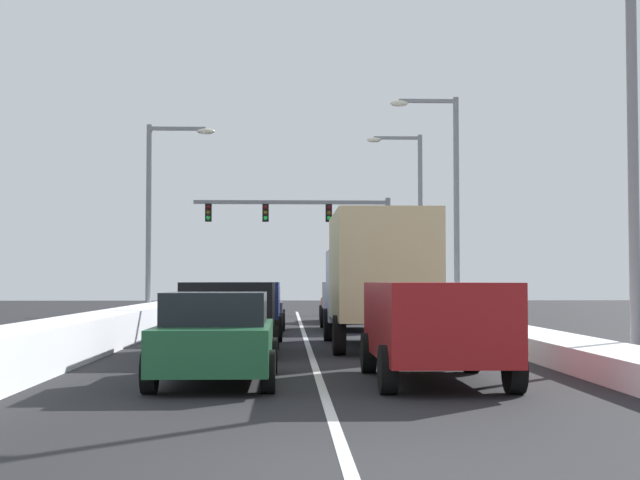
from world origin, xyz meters
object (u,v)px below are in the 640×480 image
sedan_green_center_lane_nearest (216,337)px  sedan_charcoal_center_lane_fourth (257,307)px  sedan_maroon_right_lane_fourth (344,304)px  traffic_light_gantry (319,225)px  street_lamp_right_near (615,119)px  suv_black_center_lane_second (232,311)px  suv_navy_center_lane_third (246,304)px  suv_red_right_lane_nearest (434,322)px  suv_gray_right_lane_third (353,301)px  street_lamp_left_mid (159,204)px  box_truck_right_lane_second (378,273)px  street_lamp_right_far (413,209)px  street_lamp_right_mid (448,190)px

sedan_green_center_lane_nearest → sedan_charcoal_center_lane_fourth: bearing=89.6°
sedan_maroon_right_lane_fourth → sedan_green_center_lane_nearest: bearing=-98.5°
traffic_light_gantry → street_lamp_right_near: bearing=-81.3°
sedan_maroon_right_lane_fourth → suv_black_center_lane_second: 18.21m
suv_black_center_lane_second → suv_navy_center_lane_third: (0.07, 6.29, 0.00)m
suv_red_right_lane_nearest → sedan_green_center_lane_nearest: 3.65m
suv_gray_right_lane_third → sedan_maroon_right_lane_fourth: bearing=89.0°
suv_red_right_lane_nearest → street_lamp_left_mid: street_lamp_left_mid is taller
suv_red_right_lane_nearest → sedan_green_center_lane_nearest: (-3.64, 0.02, -0.25)m
sedan_charcoal_center_lane_fourth → sedan_green_center_lane_nearest: bearing=-90.4°
box_truck_right_lane_second → suv_black_center_lane_second: size_ratio=1.47×
suv_black_center_lane_second → sedan_green_center_lane_nearest: bearing=-89.1°
street_lamp_right_far → street_lamp_left_mid: 13.28m
sedan_green_center_lane_nearest → street_lamp_right_near: 9.44m
street_lamp_right_mid → sedan_charcoal_center_lane_fourth: bearing=-163.6°
suv_red_right_lane_nearest → sedan_maroon_right_lane_fourth: size_ratio=1.09×
sedan_green_center_lane_nearest → suv_navy_center_lane_third: bearing=90.1°
suv_navy_center_lane_third → box_truck_right_lane_second: bearing=-49.9°
sedan_maroon_right_lane_fourth → box_truck_right_lane_second: bearing=-90.3°
street_lamp_right_near → street_lamp_right_far: bearing=91.6°
street_lamp_right_near → suv_navy_center_lane_third: bearing=129.9°
sedan_charcoal_center_lane_fourth → suv_gray_right_lane_third: bearing=-14.2°
suv_black_center_lane_second → street_lamp_right_near: street_lamp_right_near is taller
sedan_charcoal_center_lane_fourth → street_lamp_left_mid: bearing=140.4°
sedan_maroon_right_lane_fourth → street_lamp_right_mid: bearing=-45.0°
sedan_green_center_lane_nearest → street_lamp_left_mid: size_ratio=0.57×
suv_red_right_lane_nearest → street_lamp_left_mid: 23.06m
suv_gray_right_lane_third → sedan_charcoal_center_lane_fourth: (-3.36, 0.85, -0.25)m
sedan_green_center_lane_nearest → traffic_light_gantry: bearing=85.3°
suv_navy_center_lane_third → sedan_charcoal_center_lane_fourth: (0.15, 5.68, -0.25)m
sedan_charcoal_center_lane_fourth → street_lamp_left_mid: (-3.95, 3.26, 3.95)m
sedan_charcoal_center_lane_fourth → street_lamp_right_mid: (7.21, 2.12, 4.44)m
sedan_green_center_lane_nearest → street_lamp_right_far: street_lamp_right_far is taller
street_lamp_right_near → street_lamp_left_mid: bearing=122.5°
street_lamp_right_near → street_lamp_right_far: 25.85m
suv_gray_right_lane_third → suv_black_center_lane_second: same height
street_lamp_right_near → suv_gray_right_lane_third: bearing=107.1°
sedan_charcoal_center_lane_fourth → street_lamp_right_near: street_lamp_right_near is taller
sedan_maroon_right_lane_fourth → street_lamp_right_far: 7.44m
sedan_green_center_lane_nearest → suv_black_center_lane_second: bearing=90.9°
sedan_maroon_right_lane_fourth → street_lamp_left_mid: 8.80m
suv_red_right_lane_nearest → street_lamp_right_near: 6.58m
suv_black_center_lane_second → suv_navy_center_lane_third: bearing=89.3°
suv_gray_right_lane_third → street_lamp_left_mid: size_ratio=0.63×
traffic_light_gantry → street_lamp_right_mid: street_lamp_right_mid is taller
suv_red_right_lane_nearest → street_lamp_left_mid: size_ratio=0.63×
suv_red_right_lane_nearest → street_lamp_left_mid: (-7.48, 21.50, 3.69)m
suv_navy_center_lane_third → sedan_green_center_lane_nearest: bearing=-89.9°
box_truck_right_lane_second → street_lamp_right_near: bearing=-50.3°
box_truck_right_lane_second → street_lamp_right_far: 21.16m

